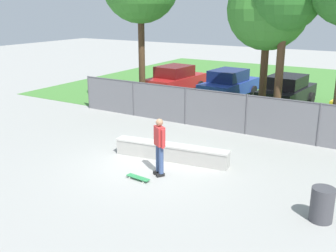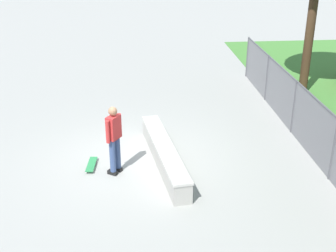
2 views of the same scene
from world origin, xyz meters
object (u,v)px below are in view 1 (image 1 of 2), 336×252
at_px(tree_near_right, 268,10).
at_px(trash_bin, 322,205).
at_px(car_black, 287,91).
at_px(concrete_ledge, 171,152).
at_px(car_red, 175,79).
at_px(skateboarder, 159,144).
at_px(skateboard, 138,178).
at_px(car_blue, 229,84).

height_order(tree_near_right, trash_bin, tree_near_right).
bearing_deg(tree_near_right, car_black, 89.30).
distance_m(concrete_ledge, car_red, 10.99).
bearing_deg(skateboarder, tree_near_right, 83.16).
bearing_deg(concrete_ledge, car_black, 82.66).
bearing_deg(trash_bin, car_black, 109.53).
xyz_separation_m(skateboarder, car_black, (0.89, 10.88, -0.17)).
relative_size(skateboard, car_red, 0.19).
distance_m(skateboarder, skateboard, 1.19).
bearing_deg(car_blue, car_black, -3.12).
bearing_deg(car_black, tree_near_right, -90.70).
xyz_separation_m(skateboard, tree_near_right, (1.21, 7.66, 4.84)).
distance_m(skateboarder, car_red, 12.26).
bearing_deg(car_red, skateboard, -64.87).
distance_m(skateboard, car_blue, 11.91).
relative_size(car_red, trash_bin, 5.01).
bearing_deg(car_blue, skateboard, -80.12).
xyz_separation_m(tree_near_right, car_red, (-6.59, 3.81, -4.07)).
xyz_separation_m(skateboard, car_red, (-5.38, 11.48, 0.77)).
xyz_separation_m(car_black, trash_bin, (3.96, -11.16, -0.41)).
distance_m(concrete_ledge, car_blue, 10.02).
relative_size(skateboarder, car_black, 0.42).
distance_m(car_red, trash_bin, 15.36).
xyz_separation_m(tree_near_right, car_black, (0.05, 3.87, -4.07)).
bearing_deg(trash_bin, skateboarder, 176.70).
bearing_deg(skateboarder, car_black, 85.33).
relative_size(skateboarder, car_blue, 0.42).
bearing_deg(skateboard, skateboarder, 60.44).
bearing_deg(concrete_ledge, tree_near_right, 78.29).
xyz_separation_m(skateboarder, trash_bin, (4.85, -0.28, -0.58)).
distance_m(skateboard, trash_bin, 5.24).
xyz_separation_m(concrete_ledge, car_red, (-5.40, 9.56, 0.55)).
xyz_separation_m(car_blue, trash_bin, (7.26, -11.34, -0.41)).
height_order(skateboard, car_blue, car_blue).
xyz_separation_m(skateboarder, car_blue, (-2.41, 11.06, -0.17)).
height_order(car_red, car_blue, same).
relative_size(skateboard, tree_near_right, 0.12).
relative_size(concrete_ledge, car_black, 0.94).
height_order(skateboarder, car_red, skateboarder).
bearing_deg(trash_bin, concrete_ledge, 163.36).
bearing_deg(car_black, trash_bin, -70.47).
bearing_deg(skateboard, car_black, 83.79).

